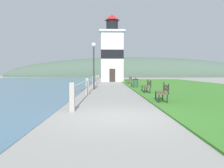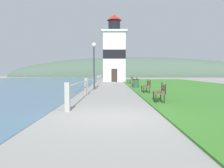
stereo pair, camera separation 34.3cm
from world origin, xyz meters
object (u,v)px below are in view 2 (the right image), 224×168
park_bench_far (134,81)px  park_bench_midway (146,85)px  park_bench_near (160,91)px  lighthouse (113,53)px  trash_bin (135,84)px  park_bench_by_lighthouse (130,80)px  lamp_post (93,57)px

park_bench_far → park_bench_midway: bearing=97.2°
park_bench_near → park_bench_far: same height
park_bench_near → lighthouse: (-2.04, 24.07, 3.98)m
park_bench_far → trash_bin: 1.93m
park_bench_midway → trash_bin: park_bench_midway is taller
park_bench_midway → park_bench_far: size_ratio=0.99×
park_bench_by_lighthouse → lighthouse: lighthouse is taller
lighthouse → trash_bin: size_ratio=12.57×
park_bench_far → park_bench_by_lighthouse: (0.02, 5.38, -0.00)m
park_bench_by_lighthouse → trash_bin: size_ratio=1.94×
park_bench_midway → lamp_post: (-4.01, 2.95, 2.20)m
park_bench_far → lamp_post: size_ratio=0.49×
park_bench_near → lighthouse: 24.48m
trash_bin → park_bench_midway: bearing=-86.6°
trash_bin → lighthouse: bearing=97.2°
park_bench_by_lighthouse → park_bench_midway: bearing=87.2°
park_bench_by_lighthouse → park_bench_far: bearing=86.4°
park_bench_midway → park_bench_far: bearing=-85.2°
park_bench_by_lighthouse → lighthouse: (-2.01, 7.37, 3.98)m
park_bench_by_lighthouse → trash_bin: 7.31m
park_bench_midway → lighthouse: (-2.13, 19.19, 3.97)m
lamp_post → park_bench_midway: bearing=-36.3°
park_bench_by_lighthouse → lighthouse: bearing=-78.1°
lighthouse → park_bench_near: bearing=-85.2°
park_bench_midway → park_bench_far: same height
park_bench_midway → lamp_post: lamp_post is taller
trash_bin → lamp_post: 4.67m
lighthouse → trash_bin: (1.86, -14.68, -4.09)m
park_bench_near → park_bench_by_lighthouse: bearing=-82.8°
park_bench_by_lighthouse → lamp_post: size_ratio=0.41×
park_bench_by_lighthouse → lamp_post: lamp_post is taller
lighthouse → lamp_post: (-1.88, -16.25, -1.77)m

